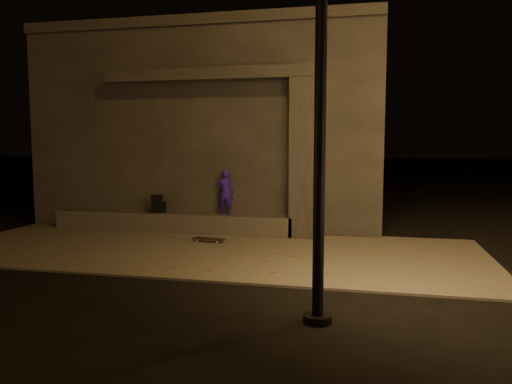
% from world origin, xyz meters
% --- Properties ---
extents(ground, '(120.00, 120.00, 0.00)m').
position_xyz_m(ground, '(0.00, 0.00, 0.00)').
color(ground, black).
rests_on(ground, ground).
extents(sidewalk, '(11.00, 4.40, 0.04)m').
position_xyz_m(sidewalk, '(0.00, 2.00, 0.02)').
color(sidewalk, '#615C55').
rests_on(sidewalk, ground).
extents(building, '(9.00, 5.10, 5.22)m').
position_xyz_m(building, '(-1.00, 6.49, 2.61)').
color(building, '#32302D').
rests_on(building, ground).
extents(ledge, '(6.00, 0.55, 0.45)m').
position_xyz_m(ledge, '(-1.50, 3.75, 0.27)').
color(ledge, '#524F4B').
rests_on(ledge, sidewalk).
extents(column, '(0.55, 0.55, 3.60)m').
position_xyz_m(column, '(1.70, 3.75, 1.84)').
color(column, '#32302D').
rests_on(column, sidewalk).
extents(canopy, '(5.00, 0.70, 0.28)m').
position_xyz_m(canopy, '(-0.50, 3.80, 3.78)').
color(canopy, '#32302D').
rests_on(canopy, column).
extents(skateboarder, '(0.41, 0.29, 1.08)m').
position_xyz_m(skateboarder, '(-0.13, 3.75, 1.03)').
color(skateboarder, '#331BB1').
rests_on(skateboarder, ledge).
extents(backpack, '(0.34, 0.24, 0.45)m').
position_xyz_m(backpack, '(-1.84, 3.75, 0.64)').
color(backpack, black).
rests_on(backpack, ledge).
extents(skateboard, '(0.77, 0.32, 0.08)m').
position_xyz_m(skateboard, '(-0.20, 2.67, 0.11)').
color(skateboard, black).
rests_on(skateboard, sidewalk).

